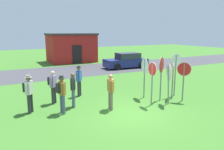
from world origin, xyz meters
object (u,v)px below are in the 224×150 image
object	(u,v)px
stop_sign_rear_right	(184,75)
person_on_left	(29,91)
stop_sign_low_front	(169,77)
stop_sign_leaning_left	(152,77)
person_near_signs	(111,90)
parked_car_on_street	(126,61)
person_in_blue	(73,88)
person_in_teal	(79,79)
person_with_sunhat	(62,92)
stop_sign_far_back	(173,75)
person_in_dark_shirt	(53,85)
stop_sign_tallest	(176,67)
stop_sign_rear_left	(161,70)
stop_sign_nearest	(145,70)

from	to	relation	value
stop_sign_rear_right	person_on_left	world-z (taller)	stop_sign_rear_right
stop_sign_low_front	person_on_left	bearing A→B (deg)	162.71
stop_sign_leaning_left	person_near_signs	size ratio (longest dim) A/B	1.28
parked_car_on_street	stop_sign_low_front	bearing A→B (deg)	-111.03
parked_car_on_street	stop_sign_rear_right	bearing A→B (deg)	-106.03
person_in_blue	stop_sign_low_front	bearing A→B (deg)	-22.26
stop_sign_leaning_left	person_in_teal	world-z (taller)	stop_sign_leaning_left
stop_sign_low_front	person_with_sunhat	bearing A→B (deg)	166.62
stop_sign_far_back	person_in_dark_shirt	size ratio (longest dim) A/B	1.15
stop_sign_rear_right	parked_car_on_street	bearing A→B (deg)	73.97
person_near_signs	person_with_sunhat	bearing A→B (deg)	165.30
person_on_left	person_with_sunhat	size ratio (longest dim) A/B	1.00
stop_sign_low_front	person_in_blue	world-z (taller)	stop_sign_low_front
stop_sign_tallest	person_on_left	size ratio (longest dim) A/B	1.39
stop_sign_rear_left	stop_sign_far_back	bearing A→B (deg)	-6.00
person_in_blue	person_with_sunhat	world-z (taller)	person_with_sunhat
person_on_left	stop_sign_rear_left	bearing A→B (deg)	-11.76
stop_sign_far_back	stop_sign_low_front	world-z (taller)	stop_sign_low_front
stop_sign_rear_left	stop_sign_low_front	xyz separation A→B (m)	(-0.06, -0.64, -0.22)
parked_car_on_street	stop_sign_leaning_left	distance (m)	11.49
stop_sign_nearest	stop_sign_low_front	distance (m)	1.51
stop_sign_nearest	person_in_teal	xyz separation A→B (m)	(-3.06, 1.99, -0.55)
stop_sign_nearest	person_in_dark_shirt	world-z (taller)	stop_sign_nearest
stop_sign_nearest	stop_sign_tallest	size ratio (longest dim) A/B	0.92
person_in_dark_shirt	person_with_sunhat	world-z (taller)	person_with_sunhat
person_in_blue	person_in_dark_shirt	size ratio (longest dim) A/B	1.00
person_in_teal	person_on_left	bearing A→B (deg)	-153.07
person_with_sunhat	person_in_dark_shirt	bearing A→B (deg)	90.39
stop_sign_nearest	stop_sign_tallest	bearing A→B (deg)	-16.54
stop_sign_rear_left	stop_sign_nearest	bearing A→B (deg)	120.62
stop_sign_nearest	person_on_left	bearing A→B (deg)	174.88
stop_sign_tallest	person_in_dark_shirt	xyz separation A→B (m)	(-6.41, 1.86, -0.69)
stop_sign_nearest	person_in_dark_shirt	bearing A→B (deg)	163.97
stop_sign_leaning_left	person_in_blue	distance (m)	3.87
stop_sign_low_front	person_in_teal	xyz separation A→B (m)	(-3.48, 3.43, -0.42)
stop_sign_rear_right	person_in_teal	bearing A→B (deg)	142.82
stop_sign_far_back	person_in_dark_shirt	xyz separation A→B (m)	(-5.89, 2.22, -0.34)
person_on_left	person_in_blue	bearing A→B (deg)	-5.44
stop_sign_rear_left	stop_sign_tallest	bearing A→B (deg)	12.66
stop_sign_leaning_left	stop_sign_low_front	distance (m)	0.89
person_in_blue	person_in_dark_shirt	xyz separation A→B (m)	(-0.73, 1.00, 0.03)
stop_sign_rear_left	person_near_signs	size ratio (longest dim) A/B	1.39
stop_sign_rear_left	person_in_dark_shirt	xyz separation A→B (m)	(-5.15, 2.14, -0.64)
person_near_signs	person_on_left	world-z (taller)	person_on_left
parked_car_on_street	stop_sign_far_back	bearing A→B (deg)	-108.05
stop_sign_leaning_left	person_in_blue	size ratio (longest dim) A/B	1.28
parked_car_on_street	person_near_signs	size ratio (longest dim) A/B	2.61
parked_car_on_street	stop_sign_leaning_left	size ratio (longest dim) A/B	2.04
stop_sign_tallest	person_in_dark_shirt	bearing A→B (deg)	163.83
person_in_teal	stop_sign_far_back	bearing A→B (deg)	-33.81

